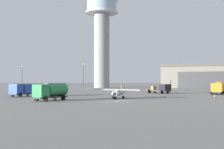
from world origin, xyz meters
TOP-DOWN VIEW (x-y plane):
  - ground_plane at (0.00, 0.00)m, footprint 400.00×400.00m
  - control_tower at (-8.82, 69.16)m, footprint 13.33×13.33m
  - hangar at (34.26, 69.89)m, footprint 39.07×35.53m
  - airplane_silver at (-0.05, 4.56)m, footprint 8.83×6.90m
  - truck_flatbed_black at (10.27, 23.55)m, footprint 6.22×6.72m
  - truck_box_blue at (-20.03, 9.91)m, footprint 5.16×6.63m
  - truck_fuel_tanker_orange at (23.77, 20.42)m, footprint 5.23×6.98m
  - truck_fuel_tanker_green at (-11.55, -0.68)m, footprint 5.41×6.36m
  - light_post_east at (-13.60, 49.65)m, footprint 0.44×0.44m
  - light_post_north at (-34.08, 46.39)m, footprint 0.44×0.44m
  - traffic_cone_near_left at (9.17, 7.84)m, footprint 0.36×0.36m
  - traffic_cone_near_right at (19.11, 8.40)m, footprint 0.36×0.36m

SIDE VIEW (x-z plane):
  - ground_plane at x=0.00m, z-range 0.00..0.00m
  - traffic_cone_near_right at x=19.11m, z-range 0.00..0.62m
  - traffic_cone_near_left at x=9.17m, z-range 0.00..0.72m
  - truck_flatbed_black at x=10.27m, z-range -0.01..2.38m
  - airplane_silver at x=-0.05m, z-range -0.09..2.51m
  - truck_box_blue at x=-20.03m, z-range 0.21..2.91m
  - truck_fuel_tanker_orange at x=23.77m, z-range 0.18..3.22m
  - truck_fuel_tanker_green at x=-11.55m, z-range 0.19..3.23m
  - hangar at x=34.26m, z-range 0.02..9.51m
  - light_post_north at x=-34.08m, z-range 0.81..8.90m
  - light_post_east at x=-13.60m, z-range 0.84..9.83m
  - control_tower at x=-8.82m, z-range 2.79..43.55m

